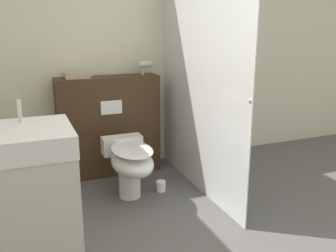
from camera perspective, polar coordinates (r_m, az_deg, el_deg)
The scene contains 8 objects.
wall_back at distance 4.22m, azimuth -5.92°, elevation 10.58°, with size 8.00×0.06×2.50m.
partition_panel at distance 4.07m, azimuth -8.96°, elevation 0.01°, with size 1.07×0.29×1.06m.
shower_glass at distance 3.54m, azimuth 4.75°, elevation 7.10°, with size 0.04×1.77×2.18m.
toilet at distance 3.49m, azimuth -5.78°, elevation -5.51°, with size 0.39×0.71×0.53m.
sink_vanity at distance 2.44m, azimuth -20.26°, elevation -11.96°, with size 0.55×0.54×1.16m.
hair_drier at distance 4.08m, azimuth -3.45°, elevation 9.30°, with size 0.17×0.07×0.14m.
folded_towel at distance 3.90m, azimuth -13.68°, elevation 7.51°, with size 0.24×0.17×0.06m.
spare_toilet_roll at distance 3.73m, azimuth -1.08°, elevation -9.13°, with size 0.09×0.09×0.10m.
Camera 1 is at (-1.18, -1.61, 1.60)m, focal length 40.00 mm.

